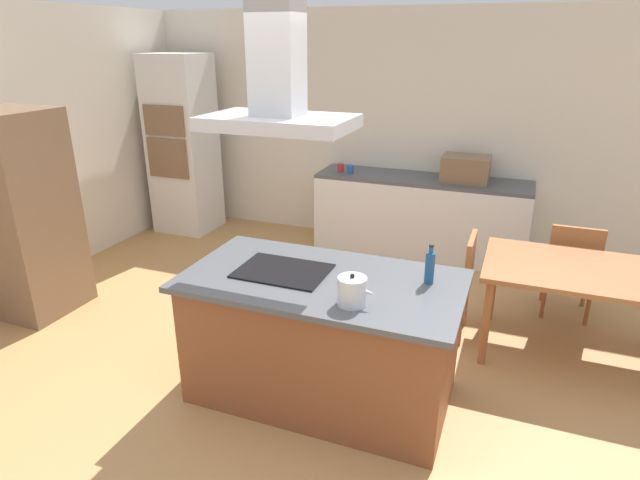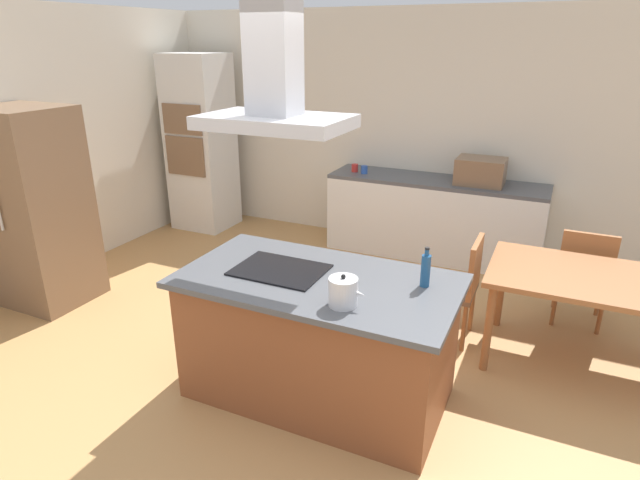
% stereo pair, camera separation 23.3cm
% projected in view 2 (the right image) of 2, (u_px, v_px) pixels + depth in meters
% --- Properties ---
extents(ground, '(16.00, 16.00, 0.00)m').
position_uv_depth(ground, '(385.00, 303.00, 5.03)').
color(ground, tan).
extents(wall_back, '(7.20, 0.10, 2.70)m').
position_uv_depth(wall_back, '(438.00, 133.00, 6.02)').
color(wall_back, beige).
rests_on(wall_back, ground).
extents(wall_left, '(0.10, 8.80, 2.70)m').
position_uv_depth(wall_left, '(59.00, 142.00, 5.48)').
color(wall_left, beige).
rests_on(wall_left, ground).
extents(kitchen_island, '(1.83, 0.99, 0.90)m').
position_uv_depth(kitchen_island, '(318.00, 337.00, 3.59)').
color(kitchen_island, brown).
rests_on(kitchen_island, ground).
extents(cooktop, '(0.60, 0.44, 0.01)m').
position_uv_depth(cooktop, '(280.00, 270.00, 3.54)').
color(cooktop, black).
rests_on(cooktop, kitchen_island).
extents(tea_kettle, '(0.22, 0.17, 0.20)m').
position_uv_depth(tea_kettle, '(343.00, 292.00, 3.05)').
color(tea_kettle, silver).
rests_on(tea_kettle, kitchen_island).
extents(olive_oil_bottle, '(0.06, 0.06, 0.26)m').
position_uv_depth(olive_oil_bottle, '(426.00, 270.00, 3.29)').
color(olive_oil_bottle, navy).
rests_on(olive_oil_bottle, kitchen_island).
extents(back_counter, '(2.38, 0.62, 0.90)m').
position_uv_depth(back_counter, '(433.00, 218.00, 5.99)').
color(back_counter, silver).
rests_on(back_counter, ground).
extents(countertop_microwave, '(0.50, 0.38, 0.28)m').
position_uv_depth(countertop_microwave, '(481.00, 171.00, 5.60)').
color(countertop_microwave, brown).
rests_on(countertop_microwave, back_counter).
extents(coffee_mug_red, '(0.08, 0.08, 0.09)m').
position_uv_depth(coffee_mug_red, '(355.00, 168.00, 6.15)').
color(coffee_mug_red, red).
rests_on(coffee_mug_red, back_counter).
extents(coffee_mug_blue, '(0.08, 0.08, 0.09)m').
position_uv_depth(coffee_mug_blue, '(364.00, 170.00, 6.08)').
color(coffee_mug_blue, '#2D56B2').
rests_on(coffee_mug_blue, back_counter).
extents(wall_oven_stack, '(0.70, 0.66, 2.20)m').
position_uv_depth(wall_oven_stack, '(201.00, 144.00, 6.74)').
color(wall_oven_stack, silver).
rests_on(wall_oven_stack, ground).
extents(refrigerator, '(0.80, 0.73, 1.82)m').
position_uv_depth(refrigerator, '(35.00, 208.00, 4.81)').
color(refrigerator, brown).
rests_on(refrigerator, ground).
extents(dining_table, '(1.40, 0.90, 0.75)m').
position_uv_depth(dining_table, '(588.00, 286.00, 3.85)').
color(dining_table, '#995B33').
rests_on(dining_table, ground).
extents(chair_at_left_end, '(0.42, 0.42, 0.89)m').
position_uv_depth(chair_at_left_end, '(460.00, 283.00, 4.27)').
color(chair_at_left_end, brown).
rests_on(chair_at_left_end, ground).
extents(chair_facing_back_wall, '(0.42, 0.42, 0.89)m').
position_uv_depth(chair_facing_back_wall, '(584.00, 272.00, 4.47)').
color(chair_facing_back_wall, brown).
rests_on(chair_facing_back_wall, ground).
extents(range_hood, '(0.90, 0.55, 0.78)m').
position_uv_depth(range_hood, '(274.00, 86.00, 3.11)').
color(range_hood, '#ADADB2').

